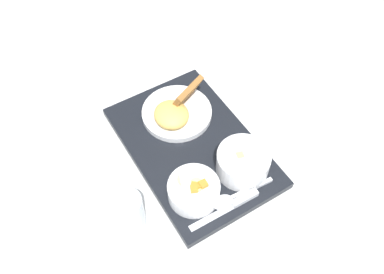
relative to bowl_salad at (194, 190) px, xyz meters
The scene contains 8 objects.
ground_plane 0.15m from the bowl_salad, 21.18° to the right, with size 4.00×4.00×0.00m, color silver.
serving_tray 0.15m from the bowl_salad, 21.18° to the right, with size 0.48×0.35×0.02m.
bowl_salad is the anchor object (origin of this frame).
bowl_soup 0.13m from the bowl_salad, 81.35° to the right, with size 0.13×0.13×0.06m.
plate_main 0.24m from the bowl_salad, 12.27° to the right, with size 0.18×0.18×0.10m.
knife 0.10m from the bowl_salad, 125.21° to the right, with size 0.04×0.18×0.02m.
spoon 0.08m from the bowl_salad, 120.77° to the right, with size 0.04×0.16×0.01m.
glass_water 0.15m from the bowl_salad, 90.17° to the left, with size 0.07×0.07×0.11m.
Camera 1 is at (-0.54, 0.23, 0.85)m, focal length 38.00 mm.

